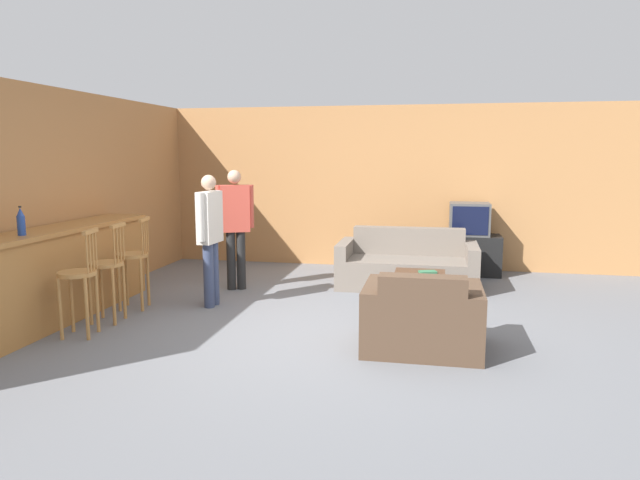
# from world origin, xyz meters

# --- Properties ---
(ground_plane) EXTENTS (24.00, 24.00, 0.00)m
(ground_plane) POSITION_xyz_m (0.00, 0.00, 0.00)
(ground_plane) COLOR slate
(wall_back) EXTENTS (9.40, 0.08, 2.60)m
(wall_back) POSITION_xyz_m (0.00, 3.73, 1.30)
(wall_back) COLOR #B27A47
(wall_back) RESTS_ON ground_plane
(wall_left) EXTENTS (0.08, 8.73, 2.60)m
(wall_left) POSITION_xyz_m (-3.29, 1.36, 1.30)
(wall_left) COLOR #B27A47
(wall_left) RESTS_ON ground_plane
(bar_counter) EXTENTS (0.55, 2.85, 1.04)m
(bar_counter) POSITION_xyz_m (-2.95, -0.02, 0.52)
(bar_counter) COLOR #A87038
(bar_counter) RESTS_ON ground_plane
(bar_chair_near) EXTENTS (0.44, 0.44, 1.09)m
(bar_chair_near) POSITION_xyz_m (-2.38, -0.55, 0.57)
(bar_chair_near) COLOR #B77F42
(bar_chair_near) RESTS_ON ground_plane
(bar_chair_mid) EXTENTS (0.41, 0.41, 1.09)m
(bar_chair_mid) POSITION_xyz_m (-2.38, -0.04, 0.57)
(bar_chair_mid) COLOR #B77F42
(bar_chair_mid) RESTS_ON ground_plane
(bar_chair_far) EXTENTS (0.44, 0.44, 1.09)m
(bar_chair_far) POSITION_xyz_m (-2.38, 0.53, 0.57)
(bar_chair_far) COLOR #B77F42
(bar_chair_far) RESTS_ON ground_plane
(couch_far) EXTENTS (1.89, 0.93, 0.79)m
(couch_far) POSITION_xyz_m (0.75, 2.33, 0.28)
(couch_far) COLOR #70665B
(couch_far) RESTS_ON ground_plane
(armchair_near) EXTENTS (1.09, 0.89, 0.77)m
(armchair_near) POSITION_xyz_m (1.01, -0.29, 0.28)
(armchair_near) COLOR #4C3828
(armchair_near) RESTS_ON ground_plane
(coffee_table) EXTENTS (0.60, 1.01, 0.43)m
(coffee_table) POSITION_xyz_m (0.95, 0.99, 0.37)
(coffee_table) COLOR #472D1E
(coffee_table) RESTS_ON ground_plane
(tv_unit) EXTENTS (0.97, 0.51, 0.61)m
(tv_unit) POSITION_xyz_m (1.62, 3.34, 0.30)
(tv_unit) COLOR black
(tv_unit) RESTS_ON ground_plane
(tv) EXTENTS (0.59, 0.50, 0.49)m
(tv) POSITION_xyz_m (1.62, 3.34, 0.85)
(tv) COLOR #4C4C4C
(tv) RESTS_ON tv_unit
(bottle) EXTENTS (0.08, 0.08, 0.29)m
(bottle) POSITION_xyz_m (-2.88, -0.68, 1.17)
(bottle) COLOR #234293
(bottle) RESTS_ON bar_counter
(book_on_table) EXTENTS (0.23, 0.17, 0.03)m
(book_on_table) POSITION_xyz_m (1.04, 1.22, 0.44)
(book_on_table) COLOR #33704C
(book_on_table) RESTS_ON coffee_table
(person_by_window) EXTENTS (0.47, 0.30, 1.62)m
(person_by_window) POSITION_xyz_m (-1.53, 1.70, 0.93)
(person_by_window) COLOR black
(person_by_window) RESTS_ON ground_plane
(person_by_counter) EXTENTS (0.19, 0.53, 1.59)m
(person_by_counter) POSITION_xyz_m (-1.53, 0.81, 0.90)
(person_by_counter) COLOR #384260
(person_by_counter) RESTS_ON ground_plane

